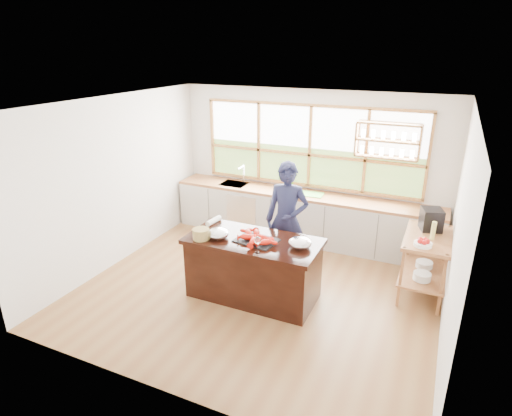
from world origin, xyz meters
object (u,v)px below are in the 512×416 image
Objects in this scene: cook at (287,220)px; espresso_machine at (431,219)px; wicker_basket at (201,234)px; island at (253,268)px.

cook reaches higher than espresso_machine.
wicker_basket is (-2.85, -1.64, -0.08)m from espresso_machine.
cook is 2.08m from espresso_machine.
espresso_machine reaches higher than wicker_basket.
island is 0.89m from wicker_basket.
espresso_machine reaches higher than island.
island is at bearing -165.80° from espresso_machine.
espresso_machine is (2.01, 0.54, 0.15)m from cook.
wicker_basket is at bearing -167.65° from espresso_machine.
island is 2.65m from espresso_machine.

